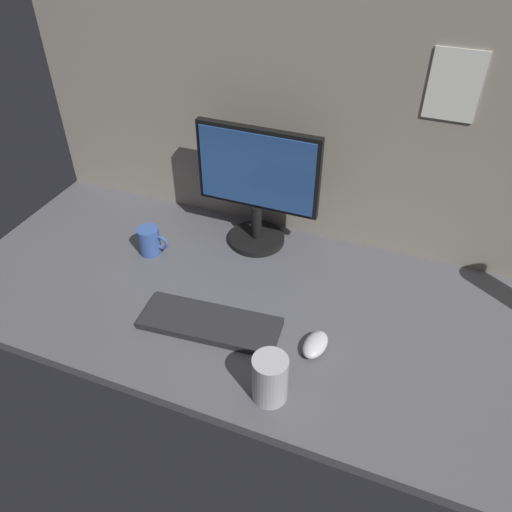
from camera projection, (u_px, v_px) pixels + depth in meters
The scene contains 7 objects.
ground_plane at pixel (265, 303), 144.16cm from camera, with size 180.00×80.00×3.00cm, color #515156.
cubicle_wall_back at pixel (313, 114), 145.73cm from camera, with size 180.00×5.50×79.16cm.
monitor at pixel (257, 183), 151.89cm from camera, with size 37.87×18.00×38.43cm.
keyboard at pixel (210, 323), 134.47cm from camera, with size 37.00×13.00×2.00cm, color #262628.
mouse at pixel (315, 345), 127.74cm from camera, with size 5.60×9.60×3.40cm, color silver.
mug_steel at pixel (270, 378), 114.13cm from camera, with size 8.26×8.26×12.30cm.
mug_ceramic_blue at pixel (150, 241), 157.03cm from camera, with size 10.04×6.78×8.87cm.
Camera 1 is at (35.55, -98.08, 98.91)cm, focal length 35.73 mm.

